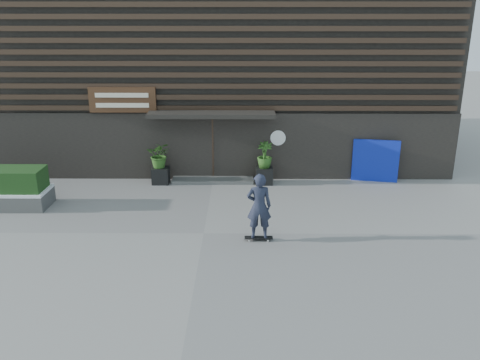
{
  "coord_description": "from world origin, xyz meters",
  "views": [
    {
      "loc": [
        1.14,
        -13.15,
        6.07
      ],
      "look_at": [
        1.03,
        1.52,
        1.1
      ],
      "focal_mm": 37.77,
      "sensor_mm": 36.0,
      "label": 1
    }
  ],
  "objects_px": {
    "blue_tarp": "(375,161)",
    "skateboarder": "(259,206)",
    "planter_pot_left": "(161,175)",
    "planter_pot_right": "(264,175)"
  },
  "relations": [
    {
      "from": "planter_pot_right",
      "to": "blue_tarp",
      "type": "distance_m",
      "value": 4.14
    },
    {
      "from": "skateboarder",
      "to": "blue_tarp",
      "type": "bearing_deg",
      "value": 49.24
    },
    {
      "from": "planter_pot_left",
      "to": "blue_tarp",
      "type": "height_order",
      "value": "blue_tarp"
    },
    {
      "from": "blue_tarp",
      "to": "skateboarder",
      "type": "xyz_separation_m",
      "value": [
        -4.44,
        -5.15,
        0.23
      ]
    },
    {
      "from": "blue_tarp",
      "to": "skateboarder",
      "type": "distance_m",
      "value": 6.8
    },
    {
      "from": "planter_pot_left",
      "to": "planter_pot_right",
      "type": "bearing_deg",
      "value": 0.0
    },
    {
      "from": "planter_pot_right",
      "to": "blue_tarp",
      "type": "height_order",
      "value": "blue_tarp"
    },
    {
      "from": "planter_pot_left",
      "to": "planter_pot_right",
      "type": "distance_m",
      "value": 3.8
    },
    {
      "from": "planter_pot_left",
      "to": "skateboarder",
      "type": "height_order",
      "value": "skateboarder"
    },
    {
      "from": "planter_pot_right",
      "to": "blue_tarp",
      "type": "relative_size",
      "value": 0.36
    }
  ]
}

